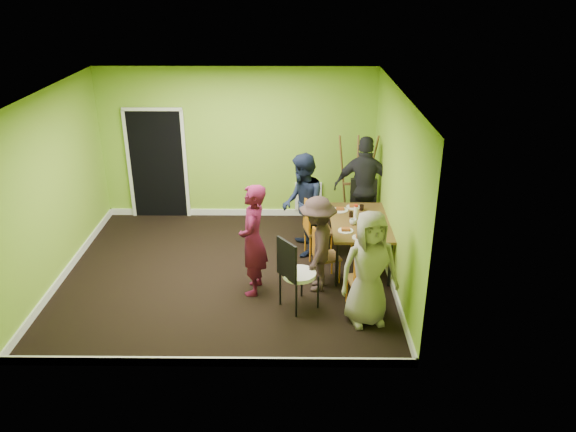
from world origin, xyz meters
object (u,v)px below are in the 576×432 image
chair_bentwood (295,271)px  person_front_end (369,269)px  person_back_end (365,188)px  person_left_far (303,205)px  blue_bottle (376,224)px  person_standing (253,240)px  chair_back_end (363,198)px  chair_left_far (313,225)px  chair_front_end (364,278)px  orange_bottle (356,216)px  person_left_near (317,244)px  easel (356,182)px  chair_left_near (323,253)px  dining_table (360,224)px  thermos (356,213)px

chair_bentwood → person_front_end: 1.02m
person_back_end → person_left_far: bearing=39.6°
blue_bottle → person_standing: size_ratio=0.11×
chair_back_end → chair_left_far: bearing=41.0°
chair_left_far → chair_front_end: chair_left_far is taller
person_back_end → orange_bottle: bearing=84.4°
person_left_near → person_front_end: bearing=46.0°
person_standing → blue_bottle: bearing=111.7°
chair_bentwood → easel: bearing=121.8°
blue_bottle → person_front_end: size_ratio=0.12×
chair_left_near → chair_bentwood: size_ratio=0.79×
chair_bentwood → person_left_near: (0.33, 0.54, 0.13)m
person_standing → chair_left_near: bearing=111.8°
easel → chair_left_near: bearing=-109.0°
chair_left_far → person_left_far: size_ratio=0.59×
easel → blue_bottle: (0.13, -1.73, -0.02)m
chair_bentwood → person_standing: 0.78m
dining_table → person_back_end: (0.19, 1.03, 0.21)m
easel → person_standing: size_ratio=1.06×
person_left_far → person_standing: bearing=-34.3°
chair_left_far → person_left_near: person_left_near is taller
thermos → blue_bottle: (0.27, -0.39, -0.01)m
person_left_far → person_back_end: (1.08, 0.63, 0.06)m
chair_back_end → person_back_end: bearing=-103.7°
person_front_end → blue_bottle: bearing=66.4°
thermos → blue_bottle: size_ratio=1.12×
chair_front_end → person_front_end: person_front_end is taller
blue_bottle → person_left_far: (-1.10, 0.71, 0.00)m
chair_front_end → person_front_end: 0.39m
chair_left_far → orange_bottle: 0.71m
chair_left_near → orange_bottle: chair_left_near is taller
blue_bottle → person_left_far: person_left_far is taller
chair_bentwood → orange_bottle: bearing=109.4°
person_front_end → easel: bearing=75.4°
person_standing → person_back_end: person_back_end is taller
chair_front_end → orange_bottle: chair_front_end is taller
chair_left_far → dining_table: bearing=58.5°
thermos → person_left_far: bearing=159.0°
blue_bottle → person_back_end: (-0.02, 1.34, 0.06)m
chair_left_near → easel: (0.68, 1.97, 0.39)m
chair_front_end → person_left_near: person_left_near is taller
chair_bentwood → easel: (1.09, 2.72, 0.27)m
dining_table → chair_bentwood: 1.65m
person_back_end → person_front_end: bearing=94.1°
chair_left_near → easel: 2.12m
dining_table → blue_bottle: blue_bottle is taller
chair_left_near → chair_front_end: 0.94m
chair_front_end → person_left_far: (-0.81, 1.73, 0.34)m
chair_back_end → chair_front_end: 2.28m
chair_back_end → person_front_end: (-0.21, -2.52, 0.03)m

